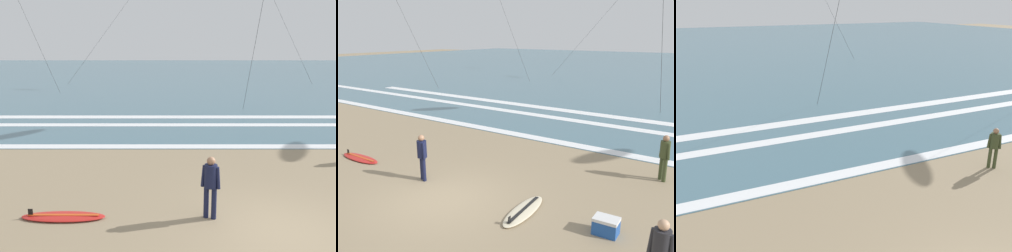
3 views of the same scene
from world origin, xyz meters
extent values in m
cube|color=#476B7A|center=(0.00, 51.89, 0.01)|extent=(140.00, 90.00, 0.01)
cube|color=white|center=(-0.03, 7.29, 0.01)|extent=(51.54, 0.66, 0.01)
cube|color=white|center=(-1.24, 11.63, 0.01)|extent=(50.92, 0.75, 0.01)
cube|color=white|center=(-0.07, 13.86, 0.01)|extent=(41.73, 0.91, 0.01)
cylinder|color=#384223|center=(5.04, 5.40, 0.41)|extent=(0.13, 0.13, 0.82)
cylinder|color=#384223|center=(5.19, 5.27, 0.41)|extent=(0.13, 0.13, 0.82)
cylinder|color=#384223|center=(5.11, 5.34, 1.11)|extent=(0.32, 0.32, 0.58)
cylinder|color=#384223|center=(4.97, 5.46, 1.08)|extent=(0.16, 0.16, 0.56)
cylinder|color=#384223|center=(5.25, 5.21, 1.08)|extent=(0.16, 0.16, 0.56)
sphere|color=#9E7051|center=(5.11, 5.34, 1.49)|extent=(0.21, 0.21, 0.21)
cylinder|color=#333333|center=(2.62, 14.82, 4.13)|extent=(0.27, 3.98, 8.26)
camera|label=1|loc=(-2.59, -7.87, 4.25)|focal=39.45mm
camera|label=2|loc=(7.34, -6.98, 4.84)|focal=38.26mm
camera|label=3|loc=(-5.45, -3.64, 6.01)|focal=38.82mm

